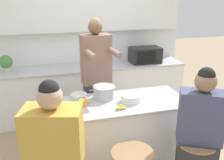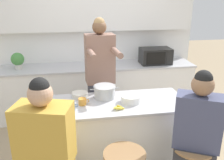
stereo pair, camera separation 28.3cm
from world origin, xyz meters
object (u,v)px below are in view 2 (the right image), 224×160
person_seated_near (195,146)px  banana_bunch (118,108)px  coffee_cup_far (82,102)px  microwave (155,56)px  fruit_bowl (131,99)px  person_cooking (100,85)px  cooking_pot (104,92)px  coffee_cup_near (71,106)px  potted_plant (18,60)px  person_wrapped_blanket (47,159)px  kitchen_island (113,136)px

person_seated_near → banana_bunch: size_ratio=10.19×
coffee_cup_far → microwave: 2.03m
fruit_bowl → coffee_cup_far: fruit_bowl is taller
person_cooking → fruit_bowl: (0.28, -0.58, 0.04)m
person_seated_near → cooking_pot: size_ratio=4.16×
coffee_cup_near → microwave: bearing=47.7°
coffee_cup_near → potted_plant: (-0.83, 1.67, 0.11)m
person_wrapped_blanket → coffee_cup_near: (0.23, 0.52, 0.25)m
person_seated_near → banana_bunch: (-0.68, 0.46, 0.25)m
kitchen_island → cooking_pot: 0.54m
kitchen_island → cooking_pot: size_ratio=4.93×
person_cooking → coffee_cup_near: (-0.40, -0.68, 0.04)m
person_wrapped_blanket → fruit_bowl: (0.91, 0.62, 0.25)m
coffee_cup_far → potted_plant: potted_plant is taller
person_cooking → kitchen_island: bearing=-86.5°
kitchen_island → fruit_bowl: (0.20, -0.03, 0.48)m
banana_bunch → cooking_pot: bearing=107.3°
kitchen_island → person_wrapped_blanket: person_wrapped_blanket is taller
kitchen_island → person_cooking: 0.72m
person_wrapped_blanket → cooking_pot: size_ratio=4.19×
person_seated_near → microwave: 2.20m
person_cooking → potted_plant: (-1.23, 0.99, 0.15)m
coffee_cup_near → potted_plant: bearing=116.6°
cooking_pot → potted_plant: bearing=131.4°
person_seated_near → microwave: person_seated_near is taller
fruit_bowl → microwave: (0.81, 1.53, 0.10)m
person_seated_near → banana_bunch: person_seated_near is taller
coffee_cup_near → microwave: 2.20m
coffee_cup_far → potted_plant: (-0.96, 1.55, 0.12)m
person_seated_near → coffee_cup_far: (-1.05, 0.64, 0.27)m
person_wrapped_blanket → person_cooking: bearing=78.0°
person_seated_near → fruit_bowl: (-0.50, 0.62, 0.27)m
person_wrapped_blanket → banana_bunch: person_wrapped_blanket is taller
person_cooking → banana_bunch: bearing=-86.4°
person_wrapped_blanket → potted_plant: person_wrapped_blanket is taller
fruit_bowl → microwave: 1.73m
person_wrapped_blanket → fruit_bowl: bearing=49.9°
cooking_pot → person_cooking: bearing=90.0°
coffee_cup_near → banana_bunch: size_ratio=0.84×
banana_bunch → person_cooking: bearing=98.0°
potted_plant → person_wrapped_blanket: bearing=-74.6°
person_wrapped_blanket → coffee_cup_near: size_ratio=12.26×
person_cooking → person_wrapped_blanket: person_cooking is taller
person_wrapped_blanket → banana_bunch: size_ratio=10.27×
coffee_cup_far → potted_plant: size_ratio=0.45×
kitchen_island → banana_bunch: banana_bunch is taller
kitchen_island → person_wrapped_blanket: (-0.70, -0.65, 0.23)m
person_wrapped_blanket → microwave: bearing=67.0°
person_cooking → person_seated_near: size_ratio=1.24×
person_seated_near → fruit_bowl: size_ratio=6.41×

